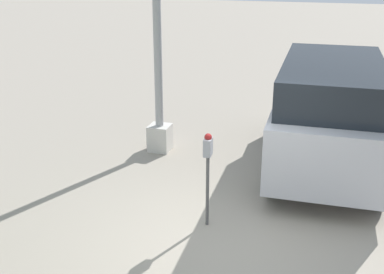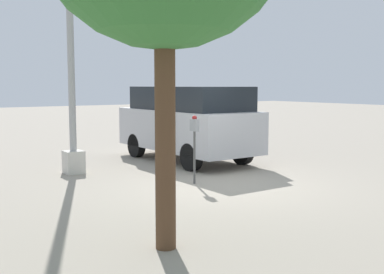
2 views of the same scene
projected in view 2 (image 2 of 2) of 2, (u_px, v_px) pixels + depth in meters
The scene contains 4 objects.
ground_plane at pixel (220, 185), 10.26m from camera, with size 80.00×80.00×0.00m, color gray.
parking_meter_near at pixel (194, 134), 10.33m from camera, with size 0.21×0.12×1.48m.
lamp_post at pixel (71, 80), 11.42m from camera, with size 0.44×0.44×6.58m.
parked_van at pixel (187, 121), 13.48m from camera, with size 4.60×1.99×2.09m.
Camera 2 is at (-8.00, 6.19, 2.13)m, focal length 45.00 mm.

